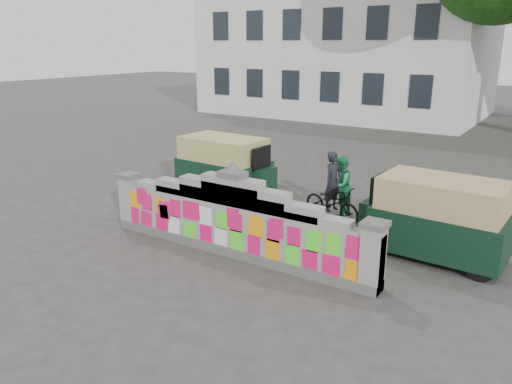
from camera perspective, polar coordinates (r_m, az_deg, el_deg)
ground at (r=10.63m, az=-2.57°, el=-7.07°), size 100.00×100.00×0.00m
parapet_wall at (r=10.34m, az=-2.65°, el=-3.28°), size 6.48×0.44×2.01m
building at (r=32.45m, az=10.47°, el=16.00°), size 16.00×10.00×8.90m
cyclist_bike at (r=12.59m, az=8.68°, el=-1.25°), size 1.77×1.00×0.88m
cyclist_rider at (r=12.50m, az=8.74°, el=0.09°), size 0.49×0.62×1.49m
pedestrian at (r=12.86m, az=9.57°, el=0.69°), size 0.64×0.80×1.56m
rickshaw_left at (r=14.49m, az=-3.48°, el=3.08°), size 3.07×1.54×1.68m
rickshaw_right at (r=10.81m, az=19.94°, el=-2.72°), size 3.07×1.55×1.68m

